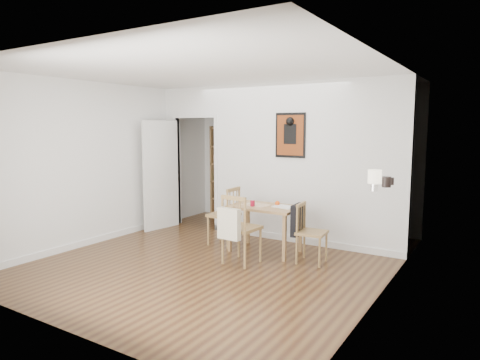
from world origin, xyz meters
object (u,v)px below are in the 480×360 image
Objects in this scene: dining_table at (265,211)px; orange_fruit at (277,203)px; chair_right at (311,232)px; red_glass at (253,203)px; notebook at (285,207)px; chair_front at (241,228)px; ceramic_jar_a at (386,182)px; chair_left at (224,216)px; ceramic_jar_b at (391,181)px; mantel_lamp at (375,178)px; fireplace at (383,233)px; bookshelf at (230,173)px.

orange_fruit is (0.15, 0.11, 0.12)m from dining_table.
red_glass is (-0.94, 0.01, 0.31)m from chair_right.
dining_table is 0.32m from notebook.
chair_front reaches higher than notebook.
red_glass is 0.69× the size of ceramic_jar_a.
red_glass is at bearing 179.35° from chair_right.
chair_left is 10.17× the size of ceramic_jar_b.
mantel_lamp is at bearing -26.39° from notebook.
chair_left is at bearing 174.42° from chair_right.
chair_front is 2.01m from ceramic_jar_a.
ceramic_jar_b is (-0.00, 0.25, -0.02)m from ceramic_jar_a.
ceramic_jar_b is (-0.01, 0.34, 0.59)m from fireplace.
red_glass is (-0.13, 0.54, 0.25)m from chair_front.
bookshelf reaches higher than fireplace.
orange_fruit is 0.80× the size of ceramic_jar_b.
dining_table is 1.06× the size of chair_front.
mantel_lamp is (1.79, -0.02, 0.82)m from chair_front.
chair_right is at bearing -5.58° from chair_left.
dining_table is at bearing 178.91° from ceramic_jar_b.
fireplace is (1.03, -0.24, 0.18)m from chair_right.
mantel_lamp is at bearing -16.18° from red_glass.
chair_right is at bearing 166.78° from fireplace.
chair_right is 0.75m from orange_fruit.
bookshelf reaches higher than chair_left.
chair_right is 6.52× the size of ceramic_jar_a.
dining_table is at bearing 159.09° from mantel_lamp.
chair_left reaches higher than red_glass.
fireplace is (3.60, -2.12, -0.32)m from bookshelf.
notebook is at bearing 153.61° from mantel_lamp.
mantel_lamp is 1.88× the size of ceramic_jar_a.
red_glass is (-1.97, 0.25, 0.13)m from fireplace.
orange_fruit reaches higher than notebook.
fireplace reaches higher than chair_right.
fireplace is 0.68m from ceramic_jar_b.
chair_left is at bearing 167.09° from red_glass.
chair_front is at bearing -146.56° from chair_right.
red_glass is at bearing -48.93° from bookshelf.
chair_right is 0.86× the size of chair_front.
fireplace is at bearing -13.22° from chair_right.
chair_left is 12.68× the size of orange_fruit.
chair_left is 2.77m from mantel_lamp.
bookshelf is at bearing 140.82° from notebook.
ceramic_jar_a is (2.59, -0.30, 0.76)m from chair_left.
chair_left is 1.12× the size of chair_right.
dining_table is 0.82m from chair_right.
ceramic_jar_b is (1.83, 0.63, 0.71)m from chair_front.
fireplace is 3.98× the size of notebook.
orange_fruit is at bearing 159.03° from notebook.
orange_fruit is (0.92, 0.09, 0.27)m from chair_left.
fireplace is at bearing -11.57° from dining_table.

